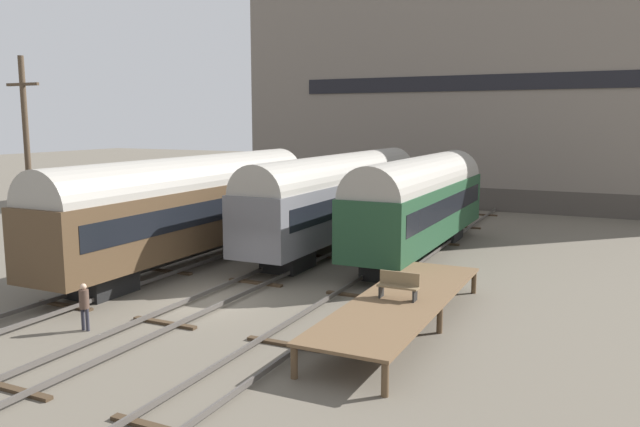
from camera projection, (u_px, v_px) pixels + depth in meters
name	position (u px, v px, depth m)	size (l,w,h in m)	color
ground_plane	(215.00, 302.00, 24.29)	(200.00, 200.00, 0.00)	#60594C
track_left	(122.00, 284.00, 26.29)	(2.60, 60.00, 0.26)	#4C4742
track_middle	(215.00, 298.00, 24.27)	(2.60, 60.00, 0.26)	#4C4742
track_right	(325.00, 314.00, 22.24)	(2.60, 60.00, 0.26)	#4C4742
train_car_grey	(340.00, 194.00, 34.54)	(2.92, 18.56, 5.16)	black
train_car_brown	(191.00, 203.00, 30.16)	(3.03, 18.19, 5.30)	black
train_car_green	(420.00, 200.00, 32.12)	(3.06, 15.28, 5.18)	black
station_platform	(402.00, 301.00, 21.16)	(2.93, 10.98, 1.03)	brown
bench	(399.00, 285.00, 21.03)	(1.40, 0.40, 0.91)	brown
person_worker	(84.00, 303.00, 20.83)	(0.32, 0.32, 1.63)	#282833
utility_pole	(28.00, 169.00, 26.10)	(1.80, 0.24, 9.62)	#473828
warehouse_building	(484.00, 97.00, 53.38)	(39.10, 12.33, 17.86)	#46403A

